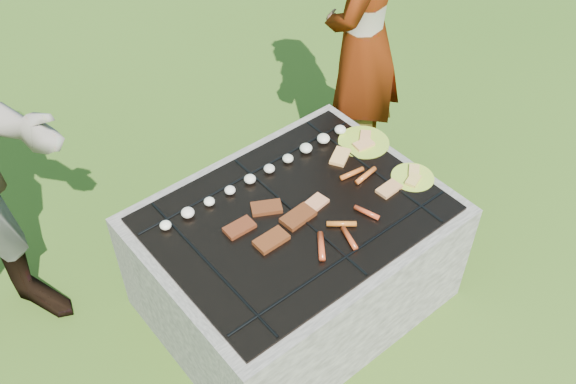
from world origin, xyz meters
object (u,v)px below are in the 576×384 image
at_px(cook, 364,41).
at_px(plate_far, 364,143).
at_px(plate_near, 413,178).
at_px(fire_pit, 295,261).

bearing_deg(cook, plate_far, 21.15).
relative_size(plate_far, cook, 0.19).
height_order(plate_far, plate_near, plate_far).
height_order(plate_far, cook, cook).
distance_m(plate_near, cook, 0.83).
xyz_separation_m(fire_pit, plate_far, (0.56, 0.15, 0.33)).
height_order(plate_near, cook, cook).
bearing_deg(fire_pit, cook, 30.73).
relative_size(fire_pit, plate_far, 4.09).
relative_size(plate_near, cook, 0.15).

